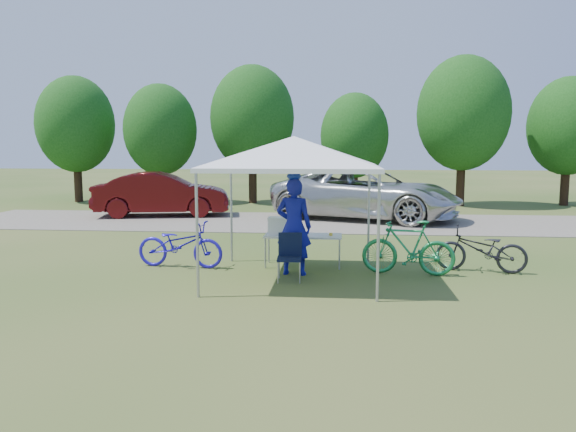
% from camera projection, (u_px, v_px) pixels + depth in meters
% --- Properties ---
extents(ground, '(100.00, 100.00, 0.00)m').
position_uv_depth(ground, '(294.00, 278.00, 10.85)').
color(ground, '#2D5119').
rests_on(ground, ground).
extents(gravel_strip, '(24.00, 5.00, 0.02)m').
position_uv_depth(gravel_strip, '(313.00, 222.00, 18.76)').
color(gravel_strip, gray).
rests_on(gravel_strip, ground).
extents(canopy, '(4.53, 4.53, 3.00)m').
position_uv_depth(canopy, '(294.00, 140.00, 10.52)').
color(canopy, '#A5A5AA').
rests_on(canopy, ground).
extents(treeline, '(24.89, 4.28, 6.30)m').
position_uv_depth(treeline, '(313.00, 123.00, 24.32)').
color(treeline, '#382314').
rests_on(treeline, ground).
extents(folding_table, '(1.63, 0.68, 0.67)m').
position_uv_depth(folding_table, '(303.00, 237.00, 11.90)').
color(folding_table, white).
rests_on(folding_table, ground).
extents(folding_chair, '(0.48, 0.50, 0.89)m').
position_uv_depth(folding_chair, '(290.00, 253.00, 10.69)').
color(folding_chair, black).
rests_on(folding_chair, ground).
extents(cooler, '(0.51, 0.35, 0.37)m').
position_uv_depth(cooler, '(280.00, 226.00, 11.91)').
color(cooler, white).
rests_on(cooler, folding_table).
extents(ice_cream_cup, '(0.08, 0.08, 0.06)m').
position_uv_depth(ice_cream_cup, '(331.00, 234.00, 11.78)').
color(ice_cream_cup, yellow).
rests_on(ice_cream_cup, folding_table).
extents(cyclist, '(0.75, 0.54, 1.92)m').
position_uv_depth(cyclist, '(294.00, 227.00, 11.07)').
color(cyclist, '#111491').
rests_on(cyclist, ground).
extents(bike_blue, '(1.91, 0.82, 0.97)m').
position_uv_depth(bike_blue, '(180.00, 244.00, 11.79)').
color(bike_blue, '#2316C5').
rests_on(bike_blue, ground).
extents(bike_green, '(1.88, 0.79, 1.09)m').
position_uv_depth(bike_green, '(408.00, 248.00, 11.10)').
color(bike_green, '#1C8246').
rests_on(bike_green, ground).
extents(bike_dark, '(1.87, 0.96, 0.93)m').
position_uv_depth(bike_dark, '(481.00, 249.00, 11.34)').
color(bike_dark, black).
rests_on(bike_dark, ground).
extents(minivan, '(7.10, 5.01, 1.80)m').
position_uv_depth(minivan, '(366.00, 193.00, 19.44)').
color(minivan, silver).
rests_on(minivan, gravel_strip).
extents(sedan, '(5.03, 2.58, 1.58)m').
position_uv_depth(sedan, '(162.00, 194.00, 20.31)').
color(sedan, '#480C0C').
rests_on(sedan, gravel_strip).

